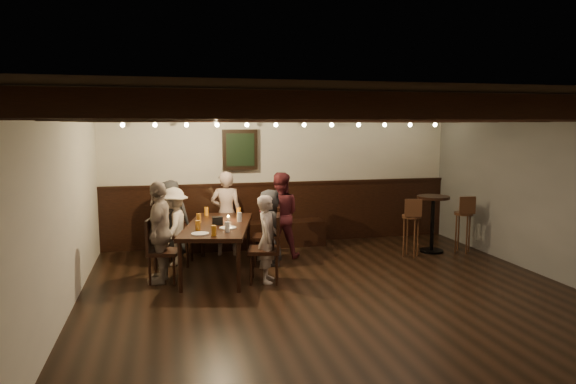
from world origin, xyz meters
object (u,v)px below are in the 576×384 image
object	(u,v)px
chair_left_far	(163,263)
person_right_near	(270,227)
person_bench_right	(280,215)
chair_left_near	(177,246)
person_bench_centre	(226,213)
person_left_far	(160,232)
person_bench_left	(171,219)
person_right_far	(268,239)
dining_table	(218,228)
chair_right_far	(266,261)
high_top_table	(433,215)
person_left_near	(174,226)
bar_stool_left	(411,235)
chair_right_near	(268,247)
bar_stool_right	(463,231)

from	to	relation	value
chair_left_far	person_right_near	xyz separation A→B (m)	(1.64, 0.54, 0.32)
person_bench_right	chair_left_near	bearing A→B (deg)	15.52
person_bench_centre	person_left_far	xyz separation A→B (m)	(-1.07, -1.29, 0.00)
person_bench_left	person_right_near	size ratio (longest dim) A/B	1.08
person_right_far	person_right_near	bearing A→B (deg)	0.00
dining_table	person_right_far	distance (m)	0.88
chair_right_far	person_right_near	bearing A→B (deg)	-1.90
dining_table	high_top_table	bearing A→B (deg)	19.23
high_top_table	dining_table	bearing A→B (deg)	-174.02
person_left_near	chair_right_far	bearing A→B (deg)	58.52
chair_right_far	person_right_far	xyz separation A→B (m)	(0.03, -0.01, 0.32)
person_left_near	person_right_near	distance (m)	1.50
bar_stool_left	high_top_table	bearing A→B (deg)	39.87
chair_right_near	chair_right_far	world-z (taller)	chair_right_far
person_bench_left	high_top_table	xyz separation A→B (m)	(4.40, -0.69, -0.00)
chair_right_far	person_bench_right	size ratio (longest dim) A/B	0.67
person_bench_left	chair_left_far	bearing A→B (deg)	97.64
person_bench_centre	person_bench_left	bearing A→B (deg)	9.46
high_top_table	chair_right_near	bearing A→B (deg)	-177.70
chair_right_near	person_bench_right	xyz separation A→B (m)	(0.28, 0.40, 0.43)
person_bench_centre	person_right_far	xyz separation A→B (m)	(0.39, -1.63, -0.10)
chair_right_far	person_right_near	xyz separation A→B (m)	(0.24, 0.87, 0.31)
dining_table	bar_stool_right	distance (m)	4.24
person_right_far	high_top_table	xyz separation A→B (m)	(3.10, 1.00, 0.03)
dining_table	person_bench_left	size ratio (longest dim) A/B	1.63
chair_left_far	person_bench_right	world-z (taller)	person_bench_right
high_top_table	bar_stool_left	bearing A→B (deg)	-157.74
high_top_table	person_bench_centre	bearing A→B (deg)	169.73
bar_stool_left	bar_stool_right	size ratio (longest dim) A/B	1.00
person_bench_left	bar_stool_right	distance (m)	4.98
chair_right_near	person_bench_centre	size ratio (longest dim) A/B	0.65
person_bench_left	dining_table	bearing A→B (deg)	135.00
chair_left_near	bar_stool_left	size ratio (longest dim) A/B	0.99
dining_table	person_bench_left	xyz separation A→B (m)	(-0.67, 1.08, -0.03)
person_left_far	bar_stool_left	distance (m)	4.10
person_bench_centre	bar_stool_right	distance (m)	4.08
person_bench_left	person_left_far	bearing A→B (deg)	96.34
person_bench_left	chair_right_far	bearing A→B (deg)	140.20
person_left_near	person_right_near	size ratio (longest dim) A/B	1.03
chair_right_near	person_left_far	world-z (taller)	person_left_far
person_right_far	person_bench_right	bearing A→B (deg)	-6.34
person_left_far	bar_stool_left	world-z (taller)	person_left_far
chair_left_far	dining_table	bearing A→B (deg)	122.04
chair_left_far	person_bench_right	distance (m)	2.15
chair_left_near	person_bench_centre	bearing A→B (deg)	129.78
person_bench_left	chair_right_near	bearing A→B (deg)	164.47
person_right_near	person_bench_right	bearing A→B (deg)	-18.43
person_right_near	person_right_far	world-z (taller)	person_right_far
chair_left_near	high_top_table	xyz separation A→B (m)	(4.32, -0.21, 0.34)
dining_table	person_bench_right	xyz separation A→B (m)	(1.08, 0.67, 0.04)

